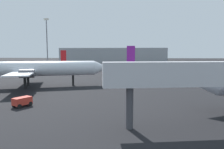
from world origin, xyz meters
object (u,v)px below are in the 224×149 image
jet_bridge (211,75)px  light_mast_left (47,41)px  airplane_far_right (45,64)px  baggage_cart (22,101)px  airplane_far_left (165,67)px  airplane_on_taxiway (31,69)px

jet_bridge → light_mast_left: (-50.31, 78.76, 8.42)m
airplane_far_right → jet_bridge: 75.91m
jet_bridge → baggage_cart: size_ratio=7.23×
airplane_far_left → light_mast_left: (-52.84, 35.02, 10.59)m
baggage_cart → jet_bridge: bearing=104.7°
airplane_far_left → baggage_cart: (-25.44, -38.33, -2.26)m
airplane_on_taxiway → light_mast_left: bearing=91.2°
airplane_far_left → airplane_on_taxiway: bearing=-147.7°
airplane_far_right → light_mast_left: bearing=-56.2°
airplane_far_right → airplane_far_left: bearing=173.1°
light_mast_left → baggage_cart: bearing=-69.5°
baggage_cart → light_mast_left: (-27.40, 73.35, 12.85)m
jet_bridge → airplane_far_right: bearing=115.2°
airplane_far_right → jet_bridge: airplane_far_right is taller
airplane_far_right → airplane_on_taxiway: bearing=123.9°
airplane_on_taxiway → light_mast_left: 61.79m
airplane_far_left → airplane_far_right: bearing=156.4°
airplane_far_left → airplane_far_right: size_ratio=1.16×
airplane_on_taxiway → baggage_cart: 17.59m
airplane_far_right → light_mast_left: (-6.13, 17.08, 10.89)m
light_mast_left → airplane_far_right: bearing=-70.3°
airplane_far_right → light_mast_left: light_mast_left is taller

